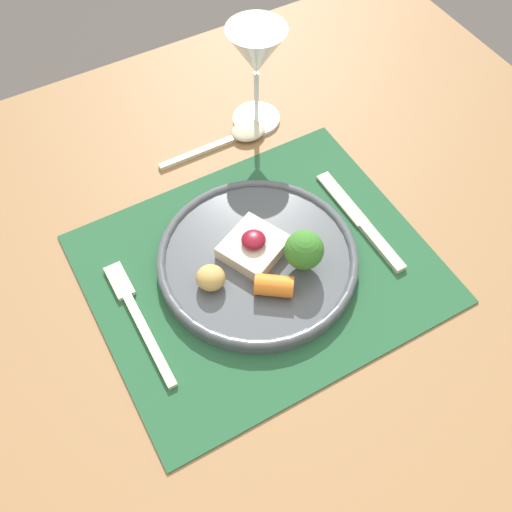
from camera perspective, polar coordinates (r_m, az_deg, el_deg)
ground_plane at (r=1.48m, az=0.24°, el=-16.87°), size 8.00×8.00×0.00m
dining_table at (r=0.89m, az=0.38°, el=-4.54°), size 1.20×1.01×0.73m
placemat at (r=0.81m, az=0.42°, el=-1.18°), size 0.45×0.37×0.00m
dinner_plate at (r=0.80m, az=0.18°, el=-0.30°), size 0.27×0.27×0.08m
fork at (r=0.79m, az=-11.38°, el=-5.36°), size 0.02×0.20×0.01m
knife at (r=0.86m, az=10.34°, el=2.79°), size 0.02×0.20×0.01m
spoon at (r=0.97m, az=-1.58°, el=11.50°), size 0.18×0.05×0.02m
wine_glass_near at (r=0.92m, az=0.03°, el=18.53°), size 0.09×0.09×0.17m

